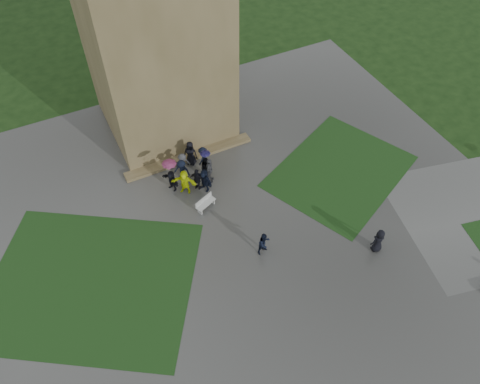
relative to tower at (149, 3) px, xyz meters
name	(u,v)px	position (x,y,z in m)	size (l,w,h in m)	color
ground	(262,280)	(0.00, -15.00, -9.00)	(120.00, 120.00, 0.00)	black
plaza	(246,253)	(0.00, -13.00, -8.99)	(34.00, 34.00, 0.02)	#3B3B39
lawn_inset_left	(91,283)	(-8.50, -11.00, -8.97)	(11.00, 9.00, 0.01)	#153412
lawn_inset_right	(340,171)	(8.50, -10.00, -8.97)	(9.00, 7.00, 0.01)	#153412
tower	(149,3)	(0.00, 0.00, 0.00)	(8.00, 8.00, 18.00)	brown
tower_plinth	(189,157)	(0.00, -4.40, -8.87)	(9.00, 0.80, 0.22)	brown
bench	(205,203)	(-0.74, -8.89, -8.57)	(1.44, 0.92, 0.80)	#BBBBB6
visitor_cluster	(192,171)	(-0.59, -6.50, -8.05)	(3.65, 3.88, 2.49)	black
pedestrian_mid	(264,243)	(0.96, -13.36, -8.19)	(0.76, 0.44, 1.57)	black
pedestrian_near	(378,241)	(6.80, -16.09, -8.14)	(0.83, 0.56, 1.69)	black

